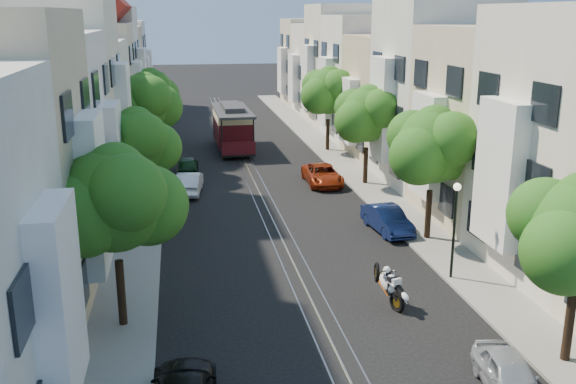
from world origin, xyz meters
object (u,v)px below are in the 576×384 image
tree_w_c (144,103)px  parked_car_e_mid (387,219)px  tree_e_c (368,116)px  lamp_east (455,216)px  lamp_west (158,143)px  cable_car (232,125)px  parked_car_e_near (509,375)px  tree_w_d (150,92)px  sportbike_rider (389,284)px  parked_car_e_far (322,175)px  parked_car_w_mid (189,183)px  tree_w_a (116,202)px  tree_e_d (329,92)px  tree_e_b (434,148)px  parked_car_w_far (188,165)px  tree_w_b (136,144)px

tree_w_c → parked_car_e_mid: tree_w_c is taller
tree_e_c → lamp_east: 16.10m
lamp_west → parked_car_e_mid: bearing=-44.0°
cable_car → parked_car_e_near: (4.99, -37.18, -1.44)m
tree_w_d → tree_w_c: bearing=-90.0°
tree_w_d → cable_car: (6.64, -3.14, -2.55)m
sportbike_rider → parked_car_e_far: sportbike_rider is taller
tree_w_c → tree_w_d: bearing=90.0°
parked_car_w_mid → parked_car_e_far: bearing=-168.1°
sportbike_rider → lamp_east: bearing=11.0°
tree_w_a → tree_w_d: (-0.00, 34.00, -0.13)m
tree_e_d → sportbike_rider: (-4.39, -28.91, -3.98)m
parked_car_e_near → parked_car_e_far: 24.86m
tree_e_b → tree_w_a: 16.01m
tree_e_b → lamp_west: size_ratio=1.61×
parked_car_w_far → tree_e_c: bearing=159.3°
tree_w_a → lamp_west: (0.84, 20.02, -1.89)m
parked_car_e_mid → parked_car_e_far: (-1.20, 10.00, -0.02)m
tree_w_b → cable_car: 20.13m
lamp_east → cable_car: 29.63m
lamp_west → tree_w_c: bearing=105.8°
tree_w_c → lamp_west: size_ratio=1.71×
parked_car_e_mid → parked_car_w_mid: bearing=130.8°
tree_w_d → tree_w_b: bearing=-90.0°
parked_car_e_mid → parked_car_w_mid: parked_car_w_mid is taller
tree_w_b → parked_car_e_mid: tree_w_b is taller
cable_car → parked_car_e_far: (4.90, -12.31, -1.39)m
parked_car_e_far → tree_e_b: bearing=-76.0°
tree_w_b → parked_car_e_mid: bearing=-15.2°
parked_car_e_mid → parked_car_w_far: 17.41m
sportbike_rider → parked_car_w_far: bearing=89.3°
tree_e_d → cable_car: tree_e_d is taller
tree_w_c → sportbike_rider: 25.35m
tree_e_b → parked_car_e_far: (-2.86, 11.54, -4.08)m
tree_e_b → lamp_east: bearing=-100.9°
lamp_west → sportbike_rider: lamp_west is taller
tree_e_d → tree_w_d: tree_e_d is taller
parked_car_e_far → tree_e_c: bearing=-10.6°
tree_w_a → tree_w_c: (0.00, 23.00, 0.34)m
tree_w_a → parked_car_e_near: (11.63, -6.32, -4.13)m
parked_car_w_far → parked_car_e_far: bearing=155.8°
cable_car → parked_car_w_mid: bearing=-107.6°
tree_w_b → parked_car_e_mid: 13.71m
tree_w_a → lamp_east: bearing=8.6°
tree_w_c → tree_e_d: bearing=22.6°
tree_e_b → parked_car_e_near: size_ratio=1.89×
tree_w_d → sportbike_rider: tree_w_d is taller
tree_e_b → tree_e_c: size_ratio=1.03×
tree_e_d → tree_w_c: 15.60m
parked_car_w_mid → tree_e_b: bearing=144.3°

